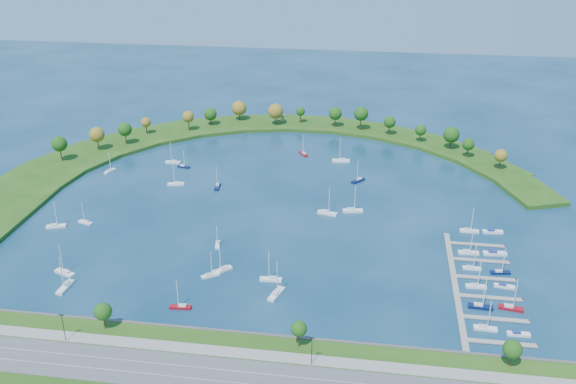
# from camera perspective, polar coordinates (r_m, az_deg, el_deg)

# --- Properties ---
(ground) EXTENTS (700.00, 700.00, 0.00)m
(ground) POSITION_cam_1_polar(r_m,az_deg,el_deg) (302.86, -1.07, -1.02)
(ground) COLOR #082D45
(ground) RESTS_ON ground
(south_shoreline) EXTENTS (420.00, 43.10, 11.60)m
(south_shoreline) POSITION_cam_1_polar(r_m,az_deg,el_deg) (200.84, -7.01, -15.87)
(south_shoreline) COLOR #1F4A13
(south_shoreline) RESTS_ON ground
(breakwater) EXTENTS (286.74, 247.64, 2.00)m
(breakwater) POSITION_cam_1_polar(r_m,az_deg,el_deg) (355.61, -7.18, 2.95)
(breakwater) COLOR #1F4A13
(breakwater) RESTS_ON ground
(breakwater_trees) EXTENTS (242.59, 93.43, 15.00)m
(breakwater_trees) POSITION_cam_1_polar(r_m,az_deg,el_deg) (381.84, -1.16, 6.21)
(breakwater_trees) COLOR #382314
(breakwater_trees) RESTS_ON breakwater
(harbor_tower) EXTENTS (2.60, 2.60, 4.51)m
(harbor_tower) POSITION_cam_1_polar(r_m,az_deg,el_deg) (412.07, -0.49, 6.68)
(harbor_tower) COLOR gray
(harbor_tower) RESTS_ON breakwater
(dock_system) EXTENTS (24.28, 82.00, 1.60)m
(dock_system) POSITION_cam_1_polar(r_m,az_deg,el_deg) (248.98, 16.45, -8.14)
(dock_system) COLOR gray
(dock_system) RESTS_ON ground
(moored_boat_0) EXTENTS (7.11, 5.79, 10.65)m
(moored_boat_0) POSITION_cam_1_polar(r_m,az_deg,el_deg) (246.89, -7.00, -7.37)
(moored_boat_0) COLOR white
(moored_boat_0) RESTS_ON ground
(moored_boat_1) EXTENTS (9.75, 3.12, 14.18)m
(moored_boat_1) POSITION_cam_1_polar(r_m,az_deg,el_deg) (352.69, 4.79, 2.87)
(moored_boat_1) COLOR white
(moored_boat_1) RESTS_ON ground
(moored_boat_2) EXTENTS (8.75, 4.29, 12.39)m
(moored_boat_2) POSITION_cam_1_polar(r_m,az_deg,el_deg) (327.06, -10.02, 0.77)
(moored_boat_2) COLOR white
(moored_boat_2) RESTS_ON ground
(moored_boat_3) EXTENTS (9.50, 4.63, 13.46)m
(moored_boat_3) POSITION_cam_1_polar(r_m,az_deg,el_deg) (292.41, 3.53, -1.84)
(moored_boat_3) COLOR white
(moored_boat_3) RESTS_ON ground
(moored_boat_4) EXTENTS (7.83, 2.68, 11.31)m
(moored_boat_4) POSITION_cam_1_polar(r_m,az_deg,el_deg) (230.73, -9.64, -10.07)
(moored_boat_4) COLOR maroon
(moored_boat_4) RESTS_ON ground
(moored_boat_5) EXTENTS (7.17, 7.89, 12.28)m
(moored_boat_5) POSITION_cam_1_polar(r_m,az_deg,el_deg) (328.08, 6.32, 1.09)
(moored_boat_5) COLOR #0A153F
(moored_boat_5) RESTS_ON ground
(moored_boat_6) EXTENTS (5.36, 9.82, 13.91)m
(moored_boat_6) POSITION_cam_1_polar(r_m,az_deg,el_deg) (234.23, -1.06, -9.07)
(moored_boat_6) COLOR white
(moored_boat_6) RESTS_ON ground
(moored_boat_7) EXTENTS (3.28, 8.49, 12.17)m
(moored_boat_7) POSITION_cam_1_polar(r_m,az_deg,el_deg) (321.13, -6.36, 0.55)
(moored_boat_7) COLOR #0A153F
(moored_boat_7) RESTS_ON ground
(moored_boat_8) EXTENTS (3.03, 6.70, 9.51)m
(moored_boat_8) POSITION_cam_1_polar(r_m,az_deg,el_deg) (267.49, -6.33, -4.65)
(moored_boat_8) COLOR white
(moored_boat_8) RESTS_ON ground
(moored_boat_9) EXTENTS (4.53, 7.68, 10.91)m
(moored_boat_9) POSITION_cam_1_polar(r_m,az_deg,el_deg) (351.09, -15.70, 1.89)
(moored_boat_9) COLOR white
(moored_boat_9) RESTS_ON ground
(moored_boat_10) EXTENTS (7.54, 7.40, 12.13)m
(moored_boat_10) POSITION_cam_1_polar(r_m,az_deg,el_deg) (249.73, -5.93, -6.90)
(moored_boat_10) COLOR white
(moored_boat_10) RESTS_ON ground
(moored_boat_11) EXTENTS (9.13, 5.49, 12.98)m
(moored_boat_11) POSITION_cam_1_polar(r_m,az_deg,el_deg) (261.15, -19.40, -6.79)
(moored_boat_11) COLOR white
(moored_boat_11) RESTS_ON ground
(moored_boat_12) EXTENTS (8.52, 2.59, 12.44)m
(moored_boat_12) POSITION_cam_1_polar(r_m,az_deg,el_deg) (242.67, -1.52, -7.78)
(moored_boat_12) COLOR white
(moored_boat_12) RESTS_ON ground
(moored_boat_13) EXTENTS (6.15, 8.06, 11.87)m
(moored_boat_13) POSITION_cam_1_polar(r_m,az_deg,el_deg) (361.53, 1.40, 3.50)
(moored_boat_13) COLOR maroon
(moored_boat_13) RESTS_ON ground
(moored_boat_14) EXTENTS (3.24, 9.50, 13.74)m
(moored_boat_14) POSITION_cam_1_polar(r_m,az_deg,el_deg) (252.06, -19.37, -7.98)
(moored_boat_14) COLOR white
(moored_boat_14) RESTS_ON ground
(moored_boat_15) EXTENTS (8.30, 2.51, 12.12)m
(moored_boat_15) POSITION_cam_1_polar(r_m,az_deg,el_deg) (355.33, -10.29, 2.71)
(moored_boat_15) COLOR white
(moored_boat_15) RESTS_ON ground
(moored_boat_16) EXTENTS (7.26, 3.99, 10.28)m
(moored_boat_16) POSITION_cam_1_polar(r_m,az_deg,el_deg) (297.88, -17.73, -2.55)
(moored_boat_16) COLOR white
(moored_boat_16) RESTS_ON ground
(moored_boat_17) EXTENTS (8.79, 5.16, 12.49)m
(moored_boat_17) POSITION_cam_1_polar(r_m,az_deg,el_deg) (298.51, -20.13, -2.84)
(moored_boat_17) COLOR white
(moored_boat_17) RESTS_ON ground
(moored_boat_18) EXTENTS (9.60, 4.06, 13.68)m
(moored_boat_18) POSITION_cam_1_polar(r_m,az_deg,el_deg) (295.61, 5.82, -1.62)
(moored_boat_18) COLOR white
(moored_boat_18) RESTS_ON ground
(moored_boat_19) EXTENTS (7.22, 3.26, 10.26)m
(moored_boat_19) POSITION_cam_1_polar(r_m,az_deg,el_deg) (348.19, -9.36, 2.31)
(moored_boat_19) COLOR #0A153F
(moored_boat_19) RESTS_ON ground
(docked_boat_0) EXTENTS (7.81, 2.57, 11.33)m
(docked_boat_0) POSITION_cam_1_polar(r_m,az_deg,el_deg) (227.42, 17.29, -11.53)
(docked_boat_0) COLOR white
(docked_boat_0) RESTS_ON ground
(docked_boat_1) EXTENTS (7.58, 2.40, 1.53)m
(docked_boat_1) POSITION_cam_1_polar(r_m,az_deg,el_deg) (228.41, 19.98, -11.89)
(docked_boat_1) COLOR white
(docked_boat_1) RESTS_ON ground
(docked_boat_2) EXTENTS (8.78, 2.97, 12.70)m
(docked_boat_2) POSITION_cam_1_polar(r_m,az_deg,el_deg) (237.62, 16.90, -9.75)
(docked_boat_2) COLOR #0A153F
(docked_boat_2) RESTS_ON ground
(docked_boat_3) EXTENTS (8.86, 3.78, 12.61)m
(docked_boat_3) POSITION_cam_1_polar(r_m,az_deg,el_deg) (240.14, 19.38, -9.74)
(docked_boat_3) COLOR maroon
(docked_boat_3) RESTS_ON ground
(docked_boat_4) EXTENTS (7.72, 2.40, 11.24)m
(docked_boat_4) POSITION_cam_1_polar(r_m,az_deg,el_deg) (248.65, 16.52, -8.06)
(docked_boat_4) COLOR white
(docked_boat_4) RESTS_ON ground
(docked_boat_5) EXTENTS (7.77, 3.03, 1.54)m
(docked_boat_5) POSITION_cam_1_polar(r_m,az_deg,el_deg) (252.14, 18.84, -7.99)
(docked_boat_5) COLOR white
(docked_boat_5) RESTS_ON ground
(docked_boat_6) EXTENTS (7.19, 2.09, 10.54)m
(docked_boat_6) POSITION_cam_1_polar(r_m,az_deg,el_deg) (259.79, 16.19, -6.51)
(docked_boat_6) COLOR white
(docked_boat_6) RESTS_ON ground
(docked_boat_7) EXTENTS (7.71, 3.18, 11.00)m
(docked_boat_7) POSITION_cam_1_polar(r_m,az_deg,el_deg) (260.22, 18.52, -6.79)
(docked_boat_7) COLOR #0A153F
(docked_boat_7) RESTS_ON ground
(docked_boat_8) EXTENTS (8.38, 2.62, 12.20)m
(docked_boat_8) POSITION_cam_1_polar(r_m,az_deg,el_deg) (270.22, 15.89, -5.19)
(docked_boat_8) COLOR white
(docked_boat_8) RESTS_ON ground
(docked_boat_9) EXTENTS (9.63, 3.50, 1.92)m
(docked_boat_9) POSITION_cam_1_polar(r_m,az_deg,el_deg) (272.72, 18.05, -5.24)
(docked_boat_9) COLOR white
(docked_boat_9) RESTS_ON ground
(docked_boat_10) EXTENTS (8.10, 2.31, 11.88)m
(docked_boat_10) POSITION_cam_1_polar(r_m,az_deg,el_deg) (287.51, 15.96, -3.31)
(docked_boat_10) COLOR white
(docked_boat_10) RESTS_ON ground
(docked_boat_11) EXTENTS (8.87, 3.29, 1.77)m
(docked_boat_11) POSITION_cam_1_polar(r_m,az_deg,el_deg) (289.84, 17.89, -3.40)
(docked_boat_11) COLOR white
(docked_boat_11) RESTS_ON ground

